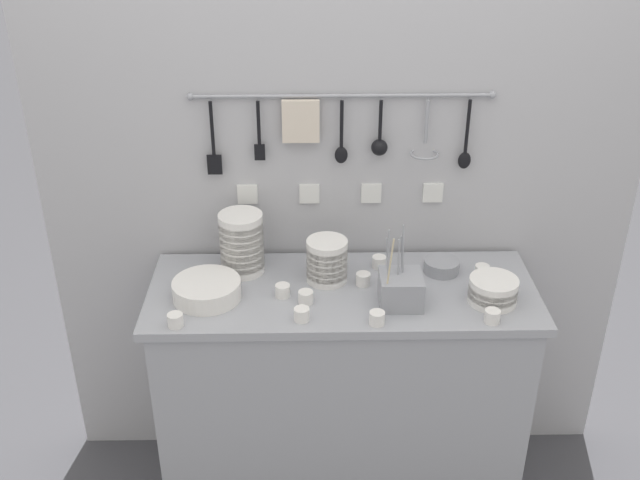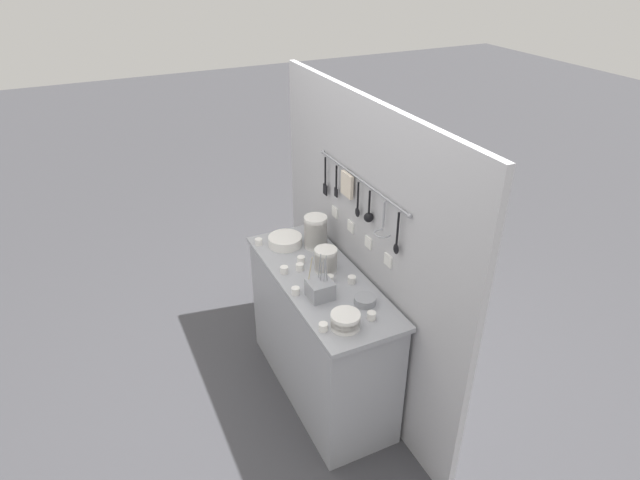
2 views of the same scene
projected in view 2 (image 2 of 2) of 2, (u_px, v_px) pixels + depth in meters
The scene contains 18 objects.
ground_plane at pixel (320, 387), 3.67m from camera, with size 20.00×20.00×0.00m, color #424247.
counter at pixel (320, 335), 3.44m from camera, with size 1.30×0.50×0.91m.
back_wall at pixel (362, 256), 3.29m from camera, with size 2.10×0.11×1.96m.
bowl_stack_nested_right at pixel (326, 260), 3.25m from camera, with size 0.14×0.14×0.15m.
bowl_stack_short_front at pixel (316, 232), 3.48m from camera, with size 0.15×0.15×0.22m.
bowl_stack_back_corner at pixel (345, 321), 2.79m from camera, with size 0.16×0.16×0.08m.
plate_stack at pixel (285, 241), 3.54m from camera, with size 0.22×0.22×0.06m.
steel_mixing_bowl at pixel (365, 300), 2.98m from camera, with size 0.12×0.12×0.04m.
cutlery_caddy at pixel (320, 289), 3.02m from camera, with size 0.14×0.14×0.27m.
cup_beside_plates at pixel (323, 327), 2.78m from camera, with size 0.05×0.05×0.04m.
cup_mid_row at pixel (330, 279), 3.16m from camera, with size 0.05×0.05×0.04m.
cup_back_left at pixel (371, 316), 2.86m from camera, with size 0.05×0.05×0.04m.
cup_front_right at pixel (300, 267), 3.28m from camera, with size 0.05×0.05×0.04m.
cup_front_left at pixel (301, 260), 3.35m from camera, with size 0.05×0.05×0.04m.
cup_edge_far at pixel (284, 270), 3.25m from camera, with size 0.05×0.05×0.04m.
cup_by_caddy at pixel (259, 242), 3.55m from camera, with size 0.05×0.05×0.04m.
cup_back_right at pixel (352, 280), 3.16m from camera, with size 0.05×0.05×0.04m.
cup_centre at pixel (296, 291), 3.06m from camera, with size 0.05×0.05×0.04m.
Camera 2 is at (2.42, -1.15, 2.70)m, focal length 30.00 mm.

